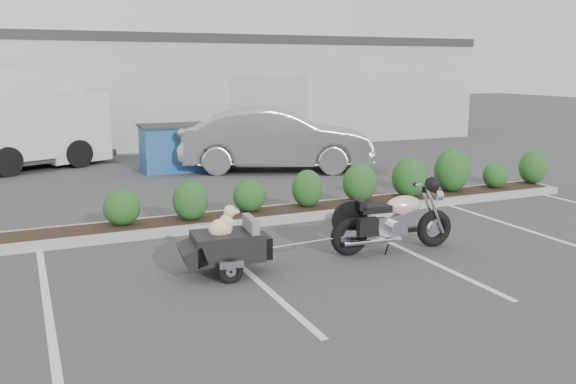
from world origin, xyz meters
name	(u,v)px	position (x,y,z in m)	size (l,w,h in m)	color
ground	(322,249)	(0.00, 0.00, 0.00)	(90.00, 90.00, 0.00)	#38383A
planter_kerb	(317,210)	(1.00, 2.20, 0.07)	(12.00, 1.00, 0.15)	#9E9E93
building	(132,89)	(0.00, 17.00, 2.00)	(26.00, 10.00, 4.00)	#9EA099
motorcycle	(393,221)	(0.98, -0.54, 0.49)	(2.14, 0.74, 1.23)	black
pet_trailer	(226,245)	(-1.80, -0.52, 0.43)	(1.72, 0.96, 1.02)	black
sedan	(277,140)	(2.28, 7.33, 0.88)	(1.86, 5.35, 1.76)	#AAA9B0
dumpster	(176,147)	(-0.32, 8.48, 0.66)	(2.02, 1.41, 1.31)	#1A4C86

